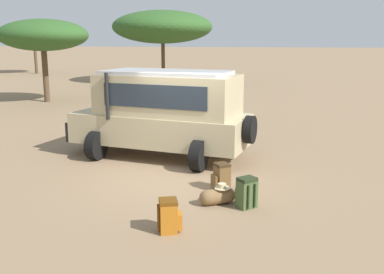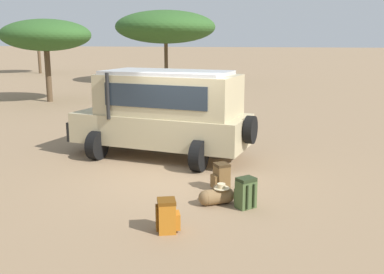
{
  "view_description": "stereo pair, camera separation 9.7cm",
  "coord_description": "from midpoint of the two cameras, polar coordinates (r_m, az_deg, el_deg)",
  "views": [
    {
      "loc": [
        2.56,
        -10.17,
        3.31
      ],
      "look_at": [
        0.4,
        0.08,
        1.0
      ],
      "focal_mm": 42.0,
      "sensor_mm": 36.0,
      "label": 1
    },
    {
      "loc": [
        2.65,
        -10.15,
        3.31
      ],
      "look_at": [
        0.4,
        0.08,
        1.0
      ],
      "focal_mm": 42.0,
      "sensor_mm": 36.0,
      "label": 2
    }
  ],
  "objects": [
    {
      "name": "backpack_cluster_center",
      "position": [
        7.94,
        -2.79,
        -9.98
      ],
      "size": [
        0.47,
        0.44,
        0.59
      ],
      "color": "#B26619",
      "rests_on": "ground_plane"
    },
    {
      "name": "acacia_tree_centre_back",
      "position": [
        35.22,
        -3.28,
        13.77
      ],
      "size": [
        7.56,
        8.22,
        5.38
      ],
      "color": "brown",
      "rests_on": "ground_plane"
    },
    {
      "name": "acacia_tree_left_mid",
      "position": [
        24.96,
        -17.99,
        12.18
      ],
      "size": [
        4.76,
        4.1,
        4.28
      ],
      "color": "brown",
      "rests_on": "ground_plane"
    },
    {
      "name": "backpack_near_rear_wheel",
      "position": [
        9.05,
        7.11,
        -7.08
      ],
      "size": [
        0.47,
        0.47,
        0.63
      ],
      "color": "#42562D",
      "rests_on": "ground_plane"
    },
    {
      "name": "acacia_tree_far_left",
      "position": [
        45.67,
        -19.01,
        13.01
      ],
      "size": [
        4.45,
        4.56,
        4.91
      ],
      "color": "brown",
      "rests_on": "ground_plane"
    },
    {
      "name": "ground_plane",
      "position": [
        11.0,
        -1.85,
        -5.08
      ],
      "size": [
        320.0,
        320.0,
        0.0
      ],
      "primitive_type": "plane",
      "color": "#8C7051"
    },
    {
      "name": "safari_vehicle",
      "position": [
        12.6,
        -3.31,
        3.21
      ],
      "size": [
        5.47,
        3.24,
        2.44
      ],
      "color": "tan",
      "rests_on": "ground_plane"
    },
    {
      "name": "backpack_beside_front_wheel",
      "position": [
        10.06,
        3.99,
        -5.06
      ],
      "size": [
        0.46,
        0.45,
        0.6
      ],
      "color": "brown",
      "rests_on": "ground_plane"
    },
    {
      "name": "duffel_bag_low_black_case",
      "position": [
        9.23,
        3.47,
        -7.5
      ],
      "size": [
        0.71,
        0.56,
        0.42
      ],
      "color": "brown",
      "rests_on": "ground_plane"
    }
  ]
}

